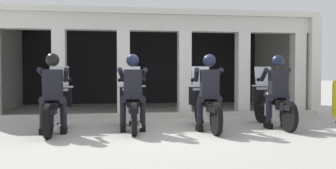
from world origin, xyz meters
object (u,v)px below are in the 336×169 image
object	(u,v)px
police_officer_center_left	(133,86)
motorcycle_far_right	(271,104)
police_officer_far_right	(277,85)
police_officer_far_left	(53,86)
police_officer_center_right	(209,86)
motorcycle_far_left	(56,107)
motorcycle_center_right	(206,106)
motorcycle_center_left	(132,106)
bollard_kerbside	(335,98)

from	to	relation	value
police_officer_center_left	motorcycle_far_right	xyz separation A→B (m)	(3.12, 0.28, -0.44)
police_officer_center_left	police_officer_far_right	world-z (taller)	same
police_officer_far_left	police_officer_far_right	distance (m)	4.68
police_officer_center_right	motorcycle_far_left	bearing A→B (deg)	168.59
motorcycle_far_left	police_officer_center_left	distance (m)	1.64
motorcycle_center_right	police_officer_center_right	world-z (taller)	police_officer_center_right
police_officer_center_left	police_officer_center_right	bearing A→B (deg)	-3.87
motorcycle_center_right	police_officer_center_left	bearing A→B (deg)	-179.80
police_officer_center_right	police_officer_far_right	xyz separation A→B (m)	(1.56, 0.16, 0.00)
motorcycle_far_left	motorcycle_far_right	xyz separation A→B (m)	(4.68, 0.05, 0.00)
police_officer_center_right	motorcycle_far_right	world-z (taller)	police_officer_center_right
police_officer_far_left	motorcycle_far_right	size ratio (longest dim) A/B	0.78
motorcycle_center_right	motorcycle_far_right	distance (m)	1.57
police_officer_far_left	motorcycle_center_left	bearing A→B (deg)	18.42
motorcycle_center_right	motorcycle_far_right	bearing A→B (deg)	1.56
police_officer_center_left	police_officer_far_right	xyz separation A→B (m)	(3.12, -0.00, 0.00)
police_officer_far_left	police_officer_far_right	xyz separation A→B (m)	(4.68, 0.05, 0.00)
motorcycle_center_left	motorcycle_far_left	bearing A→B (deg)	-175.97
motorcycle_center_left	motorcycle_far_right	size ratio (longest dim) A/B	1.00
police_officer_far_right	police_officer_far_left	bearing A→B (deg)	-172.22
police_officer_center_right	police_officer_center_left	bearing A→B (deg)	169.82
police_officer_center_left	motorcycle_far_right	size ratio (longest dim) A/B	0.78
motorcycle_far_left	police_officer_far_right	xyz separation A→B (m)	(4.68, -0.23, 0.44)
motorcycle_center_left	police_officer_far_left	bearing A→B (deg)	-165.76
police_officer_center_left	bollard_kerbside	bearing A→B (deg)	19.24
motorcycle_center_right	motorcycle_far_right	world-z (taller)	same
motorcycle_center_left	police_officer_far_right	size ratio (longest dim) A/B	1.29
police_officer_far_left	motorcycle_center_left	xyz separation A→B (m)	(1.56, 0.34, -0.44)
motorcycle_center_right	motorcycle_far_left	bearing A→B (deg)	173.76
motorcycle_center_left	police_officer_center_left	size ratio (longest dim) A/B	1.29
motorcycle_center_left	police_officer_center_left	bearing A→B (deg)	-88.25
police_officer_center_left	police_officer_center_right	distance (m)	1.57
bollard_kerbside	police_officer_center_right	bearing A→B (deg)	-154.91
motorcycle_far_left	police_officer_far_right	size ratio (longest dim) A/B	1.29
police_officer_center_left	motorcycle_far_right	distance (m)	3.17
motorcycle_far_left	motorcycle_far_right	world-z (taller)	same
police_officer_center_right	police_officer_far_left	bearing A→B (deg)	173.76
police_officer_far_right	bollard_kerbside	world-z (taller)	police_officer_far_right
police_officer_far_left	bollard_kerbside	world-z (taller)	police_officer_far_left
motorcycle_center_left	police_officer_center_right	distance (m)	1.68
motorcycle_far_left	police_officer_center_left	size ratio (longest dim) A/B	1.29
police_officer_center_left	motorcycle_center_right	size ratio (longest dim) A/B	0.78
police_officer_far_left	police_officer_center_right	xyz separation A→B (m)	(3.12, -0.11, 0.00)
motorcycle_center_right	police_officer_far_right	world-z (taller)	police_officer_far_right
motorcycle_far_left	bollard_kerbside	distance (m)	7.36
police_officer_center_left	motorcycle_center_right	distance (m)	1.63
motorcycle_center_left	bollard_kerbside	xyz separation A→B (m)	(5.64, 1.47, -0.00)
motorcycle_far_right	police_officer_far_right	world-z (taller)	police_officer_far_right
motorcycle_center_right	police_officer_far_left	bearing A→B (deg)	178.96
motorcycle_center_right	motorcycle_far_right	size ratio (longest dim) A/B	1.00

